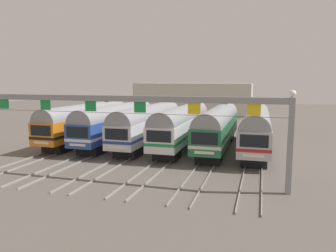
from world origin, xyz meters
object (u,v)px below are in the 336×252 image
Objects in this scene: commuter_train_blue at (117,121)px; commuter_train_stainless at (256,127)px; commuter_train_silver at (149,123)px; commuter_train_green at (218,125)px; commuter_train_orange at (87,120)px; commuter_train_white at (183,124)px; catenary_gantry at (115,110)px.

commuter_train_blue is 1.00× the size of commuter_train_stainless.
commuter_train_silver is 8.18m from commuter_train_green.
commuter_train_white is (12.27, 0.00, 0.00)m from commuter_train_orange.
commuter_train_white is at bearing 0.03° from commuter_train_blue.
commuter_train_blue is 16.36m from commuter_train_stainless.
catenary_gantry is at bearing -52.85° from commuter_train_orange.
commuter_train_white is at bearing 81.38° from catenary_gantry.
commuter_train_orange is at bearing 180.00° from commuter_train_stainless.
commuter_train_stainless is 17.14m from catenary_gantry.
commuter_train_stainless is at bearing 0.02° from commuter_train_blue.
commuter_train_green is at bearing 0.00° from commuter_train_orange.
commuter_train_silver is 12.27m from commuter_train_stainless.
commuter_train_orange and commuter_train_green have the same top height.
commuter_train_green is (16.36, 0.00, 0.00)m from commuter_train_orange.
catenary_gantry is at bearing -114.44° from commuter_train_green.
commuter_train_blue is 15.06m from catenary_gantry.
commuter_train_orange is 4.09m from commuter_train_blue.
commuter_train_white is at bearing 180.00° from commuter_train_green.
commuter_train_blue is 8.18m from commuter_train_white.
catenary_gantry reaches higher than commuter_train_orange.
catenary_gantry reaches higher than commuter_train_silver.
commuter_train_green is at bearing 65.56° from catenary_gantry.
commuter_train_white is (8.18, 0.00, 0.00)m from commuter_train_blue.
commuter_train_blue is 0.70× the size of catenary_gantry.
catenary_gantry is at bearing -98.62° from commuter_train_white.
catenary_gantry is (-10.23, -13.50, 2.66)m from commuter_train_stainless.
commuter_train_white is 4.09m from commuter_train_green.
commuter_train_blue and commuter_train_silver have the same top height.
commuter_train_white is 13.91m from catenary_gantry.
commuter_train_green is 1.00× the size of commuter_train_stainless.
commuter_train_orange reaches higher than commuter_train_blue.
commuter_train_orange reaches higher than commuter_train_silver.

